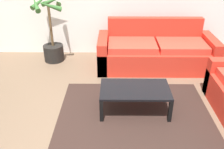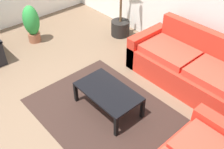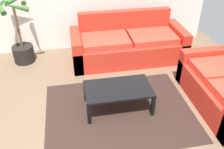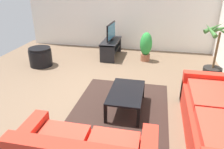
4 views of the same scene
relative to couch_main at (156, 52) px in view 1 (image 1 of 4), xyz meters
name	(u,v)px [view 1 (image 1 of 4)]	position (x,y,z in m)	size (l,w,h in m)	color
couch_main	(156,52)	(0.00, 0.00, 0.00)	(2.24, 0.90, 0.90)	red
coffee_table	(135,91)	(-0.51, -1.47, 0.02)	(0.99, 0.58, 0.37)	black
area_rug	(134,113)	(-0.51, -1.57, -0.30)	(2.20, 1.70, 0.01)	black
potted_palm	(52,39)	(-2.08, 0.27, 0.16)	(0.65, 0.66, 1.32)	black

